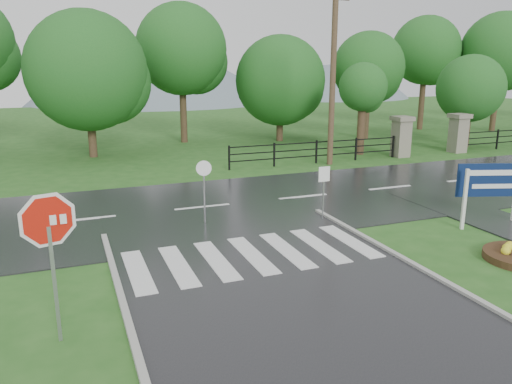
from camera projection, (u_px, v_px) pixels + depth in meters
name	position (u px, v px, depth m)	size (l,w,h in m)	color
ground	(353.00, 356.00, 8.76)	(120.00, 120.00, 0.00)	#27591D
main_road	(202.00, 208.00, 17.79)	(90.00, 8.00, 0.04)	black
crosswalk	(252.00, 255.00, 13.26)	(6.50, 2.80, 0.02)	silver
pillar_west	(401.00, 136.00, 27.49)	(1.00, 1.00, 2.24)	gray
pillar_east	(458.00, 132.00, 28.89)	(1.00, 1.00, 2.24)	gray
fence_west	(316.00, 149.00, 25.75)	(9.58, 0.08, 1.20)	black
hills	(128.00, 210.00, 72.51)	(102.00, 48.00, 48.00)	slate
treeline	(158.00, 148.00, 30.78)	(83.20, 5.20, 10.00)	#1A551D
stop_sign	(49.00, 235.00, 8.74)	(1.29, 0.38, 3.00)	#939399
estate_billboard	(492.00, 183.00, 15.55)	(2.22, 0.78, 2.01)	silver
reg_sign_small	(324.00, 182.00, 16.09)	(0.40, 0.05, 1.80)	#939399
reg_sign_round	(204.00, 184.00, 15.64)	(0.48, 0.13, 2.08)	#939399
utility_pole_east	(333.00, 76.00, 24.57)	(1.55, 0.29, 8.69)	#473523
entrance_tree_left	(363.00, 88.00, 27.63)	(2.68, 2.68, 5.12)	#3D2B1C
entrance_tree_right	(471.00, 89.00, 30.37)	(4.06, 4.06, 5.61)	#3D2B1C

